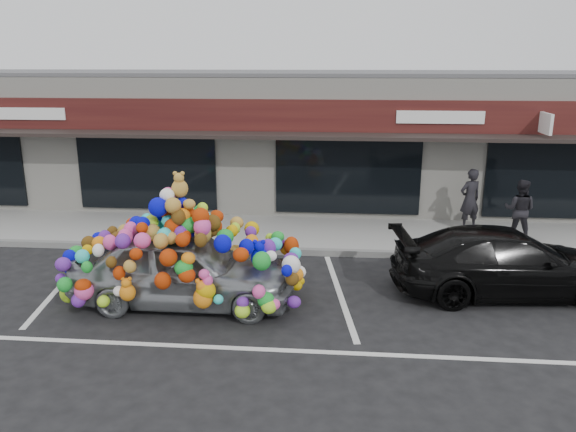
# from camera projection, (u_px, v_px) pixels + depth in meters

# --- Properties ---
(ground) EXTENTS (90.00, 90.00, 0.00)m
(ground) POSITION_uv_depth(u_px,v_px,m) (205.00, 292.00, 11.74)
(ground) COLOR black
(ground) RESTS_ON ground
(shop_building) EXTENTS (24.00, 7.20, 4.31)m
(shop_building) POSITION_uv_depth(u_px,v_px,m) (259.00, 136.00, 19.26)
(shop_building) COLOR silver
(shop_building) RESTS_ON ground
(sidewalk) EXTENTS (26.00, 3.00, 0.15)m
(sidewalk) POSITION_uv_depth(u_px,v_px,m) (238.00, 232.00, 15.56)
(sidewalk) COLOR #969691
(sidewalk) RESTS_ON ground
(kerb) EXTENTS (26.00, 0.18, 0.16)m
(kerb) POSITION_uv_depth(u_px,v_px,m) (228.00, 250.00, 14.12)
(kerb) COLOR slate
(kerb) RESTS_ON ground
(parking_stripe_left) EXTENTS (0.73, 4.37, 0.01)m
(parking_stripe_left) POSITION_uv_depth(u_px,v_px,m) (63.00, 283.00, 12.20)
(parking_stripe_left) COLOR silver
(parking_stripe_left) RESTS_ON ground
(parking_stripe_mid) EXTENTS (0.73, 4.37, 0.01)m
(parking_stripe_mid) POSITION_uv_depth(u_px,v_px,m) (339.00, 293.00, 11.69)
(parking_stripe_mid) COLOR silver
(parking_stripe_mid) RESTS_ON ground
(lane_line) EXTENTS (14.00, 0.12, 0.01)m
(lane_line) POSITION_uv_depth(u_px,v_px,m) (291.00, 351.00, 9.36)
(lane_line) COLOR silver
(lane_line) RESTS_ON ground
(toy_car) EXTENTS (3.15, 4.63, 2.70)m
(toy_car) POSITION_uv_depth(u_px,v_px,m) (184.00, 260.00, 10.96)
(toy_car) COLOR #B4BCC0
(toy_car) RESTS_ON ground
(black_sedan) EXTENTS (2.41, 4.86, 1.36)m
(black_sedan) POSITION_uv_depth(u_px,v_px,m) (507.00, 262.00, 11.51)
(black_sedan) COLOR black
(black_sedan) RESTS_ON ground
(pedestrian_a) EXTENTS (0.73, 0.62, 1.70)m
(pedestrian_a) POSITION_uv_depth(u_px,v_px,m) (470.00, 199.00, 15.35)
(pedestrian_a) COLOR #232329
(pedestrian_a) RESTS_ON sidewalk
(pedestrian_b) EXTENTS (0.95, 0.87, 1.59)m
(pedestrian_b) POSITION_uv_depth(u_px,v_px,m) (520.00, 210.00, 14.50)
(pedestrian_b) COLOR black
(pedestrian_b) RESTS_ON sidewalk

